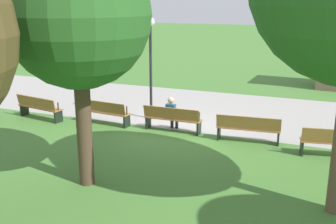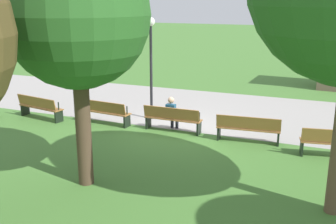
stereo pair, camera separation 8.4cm
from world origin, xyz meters
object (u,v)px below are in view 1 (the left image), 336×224
(bench_2, at_px, (104,111))
(bench_3, at_px, (172,118))
(bench_4, at_px, (248,128))
(lamp_post, at_px, (151,49))
(person_seated, at_px, (172,112))
(bench_1, at_px, (39,107))
(tree_1, at_px, (78,16))

(bench_2, bearing_deg, bench_3, 7.59)
(bench_4, relative_size, lamp_post, 0.54)
(lamp_post, bearing_deg, person_seated, -39.74)
(bench_2, bearing_deg, bench_1, -167.36)
(bench_3, relative_size, lamp_post, 0.53)
(bench_2, relative_size, bench_3, 1.02)
(bench_1, xyz_separation_m, bench_4, (7.80, 0.34, 0.00))
(tree_1, bearing_deg, person_seated, 84.79)
(bench_2, xyz_separation_m, bench_3, (2.61, 0.11, 0.00))
(bench_4, xyz_separation_m, tree_1, (-3.11, -4.40, 3.54))
(bench_2, xyz_separation_m, tree_1, (2.11, -4.40, 3.54))
(bench_3, relative_size, tree_1, 0.35)
(bench_2, height_order, bench_4, same)
(person_seated, bearing_deg, bench_2, -174.14)
(bench_3, distance_m, lamp_post, 2.78)
(bench_1, height_order, lamp_post, lamp_post)
(bench_1, bearing_deg, tree_1, -30.73)
(person_seated, relative_size, lamp_post, 0.32)
(bench_1, height_order, person_seated, person_seated)
(bench_1, bearing_deg, bench_3, 15.18)
(bench_1, relative_size, bench_2, 1.01)
(tree_1, relative_size, lamp_post, 1.52)
(bench_2, xyz_separation_m, lamp_post, (1.31, 1.28, 2.16))
(bench_1, height_order, bench_4, same)
(person_seated, height_order, tree_1, tree_1)
(person_seated, relative_size, tree_1, 0.21)
(bench_2, xyz_separation_m, person_seated, (2.53, 0.26, 0.16))
(tree_1, xyz_separation_m, lamp_post, (-0.80, 5.68, -1.38))
(bench_1, height_order, bench_2, same)
(bench_3, relative_size, bench_4, 0.98)
(bench_2, distance_m, lamp_post, 2.83)
(bench_1, relative_size, lamp_post, 0.54)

